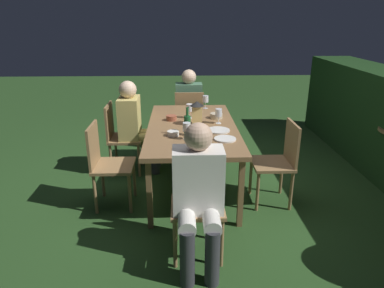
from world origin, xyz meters
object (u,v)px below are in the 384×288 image
(person_in_mustard, at_px, (135,123))
(bowl_salad, at_px, (173,133))
(plate_b, at_px, (225,139))
(chair_side_right_b, at_px, (279,159))
(chair_head_near, at_px, (189,117))
(wine_glass_d, at_px, (219,113))
(dining_table, at_px, (192,130))
(wine_glass_b, at_px, (187,128))
(green_bottle_on_table, at_px, (187,125))
(person_in_cream, at_px, (198,192))
(chair_side_left_b, at_px, (106,161))
(chair_side_left_a, at_px, (120,135))
(plate_a, at_px, (218,130))
(wine_glass_c, at_px, (206,100))
(person_in_green, at_px, (189,104))
(wine_glass_a, at_px, (189,108))
(chair_head_far, at_px, (197,197))
(bowl_bread, at_px, (216,116))
(bowl_olives, at_px, (171,118))
(lantern_centerpiece, at_px, (197,112))

(person_in_mustard, height_order, bowl_salad, person_in_mustard)
(plate_b, bearing_deg, chair_side_right_b, 95.71)
(chair_head_near, bearing_deg, wine_glass_d, 15.04)
(dining_table, distance_m, wine_glass_b, 0.49)
(dining_table, height_order, green_bottle_on_table, green_bottle_on_table)
(chair_head_near, distance_m, person_in_cream, 2.58)
(chair_side_left_b, bearing_deg, chair_side_left_a, 180.00)
(dining_table, relative_size, plate_a, 7.71)
(chair_side_left_b, xyz_separation_m, bowl_salad, (-0.08, 0.67, 0.26))
(dining_table, distance_m, wine_glass_c, 0.81)
(chair_side_left_a, height_order, person_in_cream, person_in_cream)
(person_in_green, distance_m, person_in_mustard, 1.18)
(wine_glass_a, bearing_deg, chair_side_left_a, -97.71)
(plate_b, bearing_deg, chair_head_far, -23.41)
(green_bottle_on_table, bearing_deg, dining_table, 169.83)
(wine_glass_d, xyz_separation_m, bowl_bread, (-0.22, -0.00, -0.09))
(green_bottle_on_table, distance_m, wine_glass_a, 0.63)
(green_bottle_on_table, distance_m, wine_glass_c, 1.12)
(chair_side_left_a, xyz_separation_m, bowl_bread, (0.13, 1.17, 0.27))
(chair_side_left_a, height_order, plate_b, chair_side_left_a)
(dining_table, bearing_deg, chair_head_near, 180.00)
(chair_head_near, relative_size, bowl_salad, 7.38)
(person_in_green, height_order, plate_a, person_in_green)
(plate_a, relative_size, plate_b, 1.13)
(person_in_mustard, bearing_deg, plate_b, 47.55)
(chair_head_near, bearing_deg, bowl_olives, -13.38)
(chair_head_near, xyz_separation_m, chair_side_left_a, (0.77, -0.88, 0.00))
(plate_b, bearing_deg, chair_side_left_b, -92.76)
(green_bottle_on_table, distance_m, plate_a, 0.36)
(chair_side_right_b, height_order, bowl_salad, chair_side_right_b)
(person_in_mustard, height_order, wine_glass_a, person_in_mustard)
(chair_side_left_b, relative_size, wine_glass_d, 5.15)
(person_in_cream, relative_size, wine_glass_c, 6.80)
(wine_glass_b, relative_size, plate_b, 0.78)
(chair_side_right_b, bearing_deg, chair_head_far, -48.87)
(person_in_mustard, distance_m, bowl_salad, 0.91)
(person_in_green, distance_m, green_bottle_on_table, 1.72)
(chair_side_left_b, relative_size, plate_b, 4.02)
(bowl_bread, bearing_deg, wine_glass_a, -93.32)
(chair_side_left_a, relative_size, bowl_salad, 7.38)
(chair_head_far, xyz_separation_m, lantern_centerpiece, (-1.22, 0.05, 0.39))
(lantern_centerpiece, distance_m, bowl_bread, 0.37)
(bowl_salad, bearing_deg, wine_glass_b, 50.78)
(wine_glass_a, relative_size, bowl_salad, 1.43)
(chair_side_left_b, xyz_separation_m, person_in_cream, (0.96, 0.88, 0.15))
(chair_head_near, bearing_deg, lantern_centerpiece, 2.72)
(wine_glass_d, bearing_deg, wine_glass_a, -126.29)
(green_bottle_on_table, bearing_deg, chair_side_left_a, -132.48)
(wine_glass_d, relative_size, bowl_olives, 1.41)
(chair_head_far, height_order, wine_glass_b, wine_glass_b)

